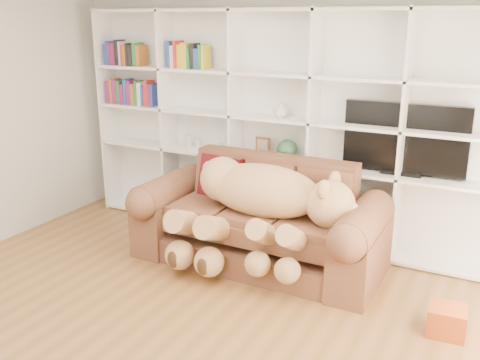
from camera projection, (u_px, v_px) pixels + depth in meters
The scene contains 14 objects.
floor at pixel (143, 341), 3.95m from camera, with size 5.00×5.00×0.00m, color brown.
wall_back at pixel (281, 110), 5.68m from camera, with size 5.00×0.02×2.70m, color silver.
bookshelf at pixel (255, 115), 5.68m from camera, with size 4.43×0.35×2.40m.
sofa at pixel (260, 225), 5.17m from camera, with size 2.36×1.02×0.99m.
teddy_bear at pixel (259, 203), 4.87m from camera, with size 1.66×0.94×0.96m.
throw_pillow at pixel (221, 178), 5.43m from camera, with size 0.45×0.15×0.45m, color #510F0D.
gift_box at pixel (447, 321), 4.02m from camera, with size 0.27×0.26×0.22m, color #B14A17.
tv at pixel (405, 140), 5.01m from camera, with size 1.15×0.18×0.68m.
picture_frame at pixel (263, 147), 5.68m from camera, with size 0.17×0.03×0.21m, color brown.
green_vase at pixel (287, 150), 5.55m from camera, with size 0.22×0.22×0.22m, color #2C5733.
figurine_tall at pixel (189, 141), 6.10m from camera, with size 0.08×0.08×0.16m, color beige.
figurine_short at pixel (198, 144), 6.05m from camera, with size 0.06×0.06×0.11m, color beige.
snow_globe at pixel (219, 147), 5.93m from camera, with size 0.10×0.10×0.10m, color silver.
shelf_vase at pixel (281, 109), 5.46m from camera, with size 0.16×0.16×0.17m, color silver.
Camera 1 is at (2.23, -2.71, 2.30)m, focal length 40.00 mm.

